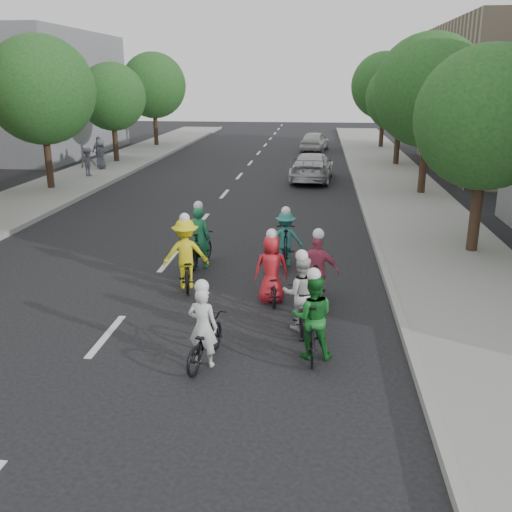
% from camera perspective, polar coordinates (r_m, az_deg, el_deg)
% --- Properties ---
extents(ground, '(120.00, 120.00, 0.00)m').
position_cam_1_polar(ground, '(12.13, -14.73, -7.73)').
color(ground, black).
rests_on(ground, ground).
extents(curb_left, '(0.18, 80.00, 0.18)m').
position_cam_1_polar(curb_left, '(23.19, -20.21, 3.99)').
color(curb_left, '#999993').
rests_on(curb_left, ground).
extents(sidewalk_right, '(4.00, 80.00, 0.15)m').
position_cam_1_polar(sidewalk_right, '(21.16, 16.43, 3.10)').
color(sidewalk_right, gray).
rests_on(sidewalk_right, ground).
extents(curb_right, '(0.18, 80.00, 0.18)m').
position_cam_1_polar(curb_right, '(20.89, 11.16, 3.35)').
color(curb_right, '#999993').
rests_on(curb_right, ground).
extents(bldg_sw, '(10.00, 14.00, 8.00)m').
position_cam_1_polar(bldg_sw, '(43.23, -22.41, 14.74)').
color(bldg_sw, slate).
rests_on(bldg_sw, ground).
extents(tree_l_3, '(4.80, 4.80, 6.93)m').
position_cam_1_polar(tree_l_3, '(28.10, -20.71, 15.25)').
color(tree_l_3, black).
rests_on(tree_l_3, ground).
extents(tree_l_4, '(4.00, 4.00, 5.97)m').
position_cam_1_polar(tree_l_4, '(36.40, -14.20, 15.17)').
color(tree_l_4, black).
rests_on(tree_l_4, ground).
extents(tree_l_5, '(4.80, 4.80, 6.93)m').
position_cam_1_polar(tree_l_5, '(44.96, -10.21, 16.44)').
color(tree_l_5, black).
rests_on(tree_l_5, ground).
extents(tree_r_0, '(4.00, 4.00, 5.97)m').
position_cam_1_polar(tree_r_0, '(17.47, 22.07, 12.65)').
color(tree_r_0, black).
rests_on(tree_r_0, ground).
extents(tree_r_1, '(4.80, 4.80, 6.93)m').
position_cam_1_polar(tree_r_1, '(26.23, 16.97, 15.52)').
color(tree_r_1, black).
rests_on(tree_r_1, ground).
extents(tree_r_2, '(4.00, 4.00, 5.97)m').
position_cam_1_polar(tree_r_2, '(35.14, 14.25, 15.11)').
color(tree_r_2, black).
rests_on(tree_r_2, ground).
extents(tree_r_3, '(4.80, 4.80, 6.93)m').
position_cam_1_polar(tree_r_3, '(44.06, 12.73, 16.28)').
color(tree_r_3, black).
rests_on(tree_r_3, ground).
extents(cyclist_0, '(0.86, 1.74, 1.66)m').
position_cam_1_polar(cyclist_0, '(10.52, -5.22, -7.99)').
color(cyclist_0, black).
rests_on(cyclist_0, ground).
extents(cyclist_1, '(0.80, 1.87, 1.76)m').
position_cam_1_polar(cyclist_1, '(10.75, 5.65, -6.62)').
color(cyclist_1, black).
rests_on(cyclist_1, ground).
extents(cyclist_2, '(1.24, 1.90, 1.91)m').
position_cam_1_polar(cyclist_2, '(14.30, -6.97, -0.37)').
color(cyclist_2, black).
rests_on(cyclist_2, ground).
extents(cyclist_3, '(1.04, 1.78, 1.84)m').
position_cam_1_polar(cyclist_3, '(13.11, 6.11, -2.13)').
color(cyclist_3, black).
rests_on(cyclist_3, ground).
extents(cyclist_4, '(0.86, 1.66, 1.77)m').
position_cam_1_polar(cyclist_4, '(13.31, 1.57, -2.00)').
color(cyclist_4, black).
rests_on(cyclist_4, ground).
extents(cyclist_5, '(0.77, 1.73, 1.87)m').
position_cam_1_polar(cyclist_5, '(15.81, -5.64, 1.19)').
color(cyclist_5, black).
rests_on(cyclist_5, ground).
extents(cyclist_6, '(0.81, 1.56, 1.72)m').
position_cam_1_polar(cyclist_6, '(11.92, 4.49, -4.41)').
color(cyclist_6, black).
rests_on(cyclist_6, ground).
extents(cyclist_7, '(1.03, 1.86, 1.69)m').
position_cam_1_polar(cyclist_7, '(15.88, 2.96, 1.38)').
color(cyclist_7, black).
rests_on(cyclist_7, ground).
extents(follow_car_lead, '(2.34, 5.04, 1.42)m').
position_cam_1_polar(follow_car_lead, '(29.56, 5.62, 8.88)').
color(follow_car_lead, '#B8B8BD').
rests_on(follow_car_lead, ground).
extents(follow_car_trail, '(2.31, 4.29, 1.39)m').
position_cam_1_polar(follow_car_trail, '(42.32, 5.89, 11.38)').
color(follow_car_trail, silver).
rests_on(follow_car_trail, ground).
extents(spectator_0, '(0.90, 1.10, 1.49)m').
position_cam_1_polar(spectator_0, '(31.14, -16.46, 9.02)').
color(spectator_0, '#555361').
rests_on(spectator_0, sidewalk_left).
extents(spectator_1, '(0.73, 1.07, 1.69)m').
position_cam_1_polar(spectator_1, '(34.62, -15.44, 10.05)').
color(spectator_1, '#545662').
rests_on(spectator_1, sidewalk_left).
extents(spectator_2, '(0.81, 0.96, 1.67)m').
position_cam_1_polar(spectator_2, '(33.54, -15.27, 9.82)').
color(spectator_2, '#4D4F5A').
rests_on(spectator_2, sidewalk_left).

